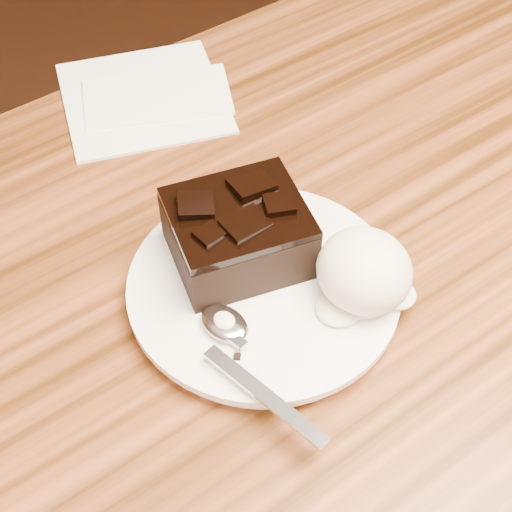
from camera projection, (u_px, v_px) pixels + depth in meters
dining_table at (350, 510)px, 0.90m from camera, size 1.20×0.80×0.75m
plate at (264, 290)px, 0.62m from camera, size 0.21×0.21×0.02m
brownie at (238, 236)px, 0.62m from camera, size 0.12×0.11×0.05m
ice_cream_scoop at (364, 271)px, 0.59m from camera, size 0.07×0.07×0.06m
melt_puddle at (361, 291)px, 0.61m from camera, size 0.05×0.05×0.00m
spoon at (225, 325)px, 0.58m from camera, size 0.06×0.16×0.01m
napkin at (143, 97)px, 0.79m from camera, size 0.20×0.20×0.01m
crumb_a at (304, 273)px, 0.62m from camera, size 0.01×0.01×0.00m
crumb_b at (237, 357)px, 0.57m from camera, size 0.01×0.01×0.00m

